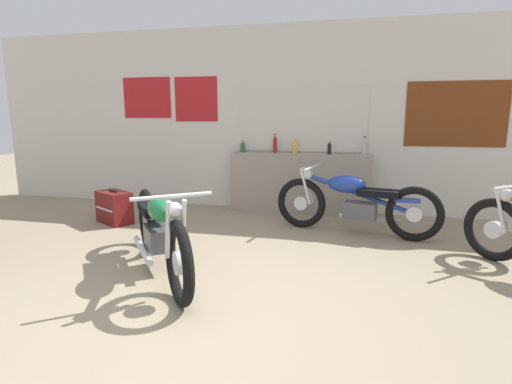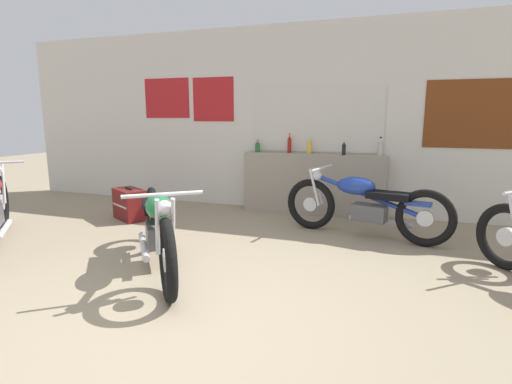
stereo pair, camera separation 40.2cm
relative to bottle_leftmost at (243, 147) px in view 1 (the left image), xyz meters
name	(u,v)px [view 1 (the left image)]	position (x,y,z in m)	size (l,w,h in m)	color
ground_plane	(196,323)	(0.60, -3.54, -0.99)	(24.00, 24.00, 0.00)	gray
wall_back	(284,119)	(0.62, 0.16, 0.42)	(10.00, 0.07, 2.80)	silver
sill_counter	(299,183)	(0.89, -0.02, -0.53)	(2.10, 0.28, 0.90)	gray
bottle_leftmost	(243,147)	(0.00, 0.00, 0.00)	(0.07, 0.07, 0.19)	#23662D
bottle_left_center	(275,144)	(0.51, 0.02, 0.05)	(0.06, 0.06, 0.29)	maroon
bottle_center	(295,146)	(0.81, 0.00, 0.03)	(0.07, 0.07, 0.24)	gold
bottle_right_center	(329,148)	(1.33, -0.07, 0.01)	(0.06, 0.06, 0.20)	black
bottle_rightmost	(364,146)	(1.82, 0.01, 0.04)	(0.07, 0.07, 0.27)	#B7B2A8
motorcycle_green	(159,230)	(-0.07, -2.72, -0.57)	(1.37, 1.72, 0.85)	black
motorcycle_blue	(355,202)	(1.71, -1.01, -0.58)	(2.02, 0.70, 0.83)	black
hard_case_darkred	(114,207)	(-1.51, -1.23, -0.77)	(0.61, 0.52, 0.46)	maroon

